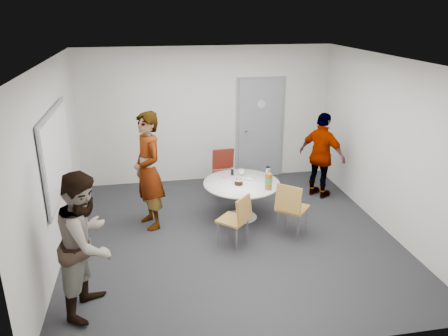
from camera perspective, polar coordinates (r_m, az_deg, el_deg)
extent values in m
plane|color=#232327|center=(6.95, 0.89, -8.84)|extent=(5.00, 5.00, 0.00)
plane|color=silver|center=(6.11, 1.03, 13.86)|extent=(5.00, 5.00, 0.00)
plane|color=beige|center=(8.78, -2.26, 6.88)|extent=(5.00, 0.00, 5.00)
plane|color=beige|center=(6.43, -21.48, 0.37)|extent=(0.00, 5.00, 5.00)
plane|color=beige|center=(7.30, 20.61, 2.78)|extent=(0.00, 5.00, 5.00)
plane|color=beige|center=(4.18, 7.74, -9.03)|extent=(5.00, 0.00, 5.00)
cube|color=gray|center=(9.04, 4.74, 5.11)|extent=(0.90, 0.05, 2.05)
cube|color=gray|center=(9.07, 4.70, 5.15)|extent=(1.02, 0.04, 2.12)
cylinder|color=#B2BFC6|center=(8.89, 4.89, 8.32)|extent=(0.16, 0.01, 0.16)
cylinder|color=silver|center=(8.91, 2.84, 4.89)|extent=(0.04, 0.14, 0.04)
cube|color=gray|center=(6.57, -20.99, 1.79)|extent=(0.03, 1.90, 1.25)
cube|color=white|center=(6.57, -20.82, 1.80)|extent=(0.01, 1.78, 1.13)
cylinder|color=white|center=(7.24, 2.30, -1.99)|extent=(1.26, 1.26, 0.03)
cylinder|color=silver|center=(7.36, 2.27, -4.29)|extent=(0.09, 0.09, 0.61)
cylinder|color=silver|center=(7.50, 2.24, -6.45)|extent=(0.54, 0.54, 0.02)
cylinder|color=white|center=(7.12, 1.92, -2.20)|extent=(0.18, 0.18, 0.01)
cylinder|color=black|center=(7.10, 1.93, -1.90)|extent=(0.14, 0.14, 0.07)
cylinder|color=silver|center=(7.09, 1.93, -1.56)|extent=(0.14, 0.14, 0.02)
cylinder|color=#925420|center=(6.94, 5.84, -1.77)|extent=(0.11, 0.11, 0.26)
cylinder|color=#3D8D38|center=(6.94, 5.84, -1.69)|extent=(0.12, 0.12, 0.10)
cone|color=#925420|center=(6.88, 5.89, -0.55)|extent=(0.11, 0.11, 0.05)
cylinder|color=#579C46|center=(6.87, 5.90, -0.23)|extent=(0.04, 0.04, 0.03)
imported|color=white|center=(7.54, 2.29, -0.54)|extent=(0.16, 0.16, 0.09)
cylinder|color=black|center=(7.52, 1.09, -0.49)|extent=(0.05, 0.05, 0.12)
cylinder|color=silver|center=(7.44, 5.73, -0.59)|extent=(0.07, 0.07, 0.17)
cylinder|color=black|center=(7.41, 5.76, 0.13)|extent=(0.07, 0.07, 0.03)
cube|color=#E17077|center=(7.42, 0.20, -1.17)|extent=(0.13, 0.08, 0.02)
ellipsoid|color=white|center=(7.32, 3.30, -1.47)|extent=(0.19, 0.19, 0.03)
cube|color=brown|center=(6.51, 1.17, -6.78)|extent=(0.56, 0.56, 0.03)
cube|color=brown|center=(6.33, 2.64, -5.45)|extent=(0.32, 0.33, 0.38)
cylinder|color=silver|center=(6.80, 0.69, -7.52)|extent=(0.02, 0.02, 0.42)
cylinder|color=silver|center=(6.56, -0.78, -8.62)|extent=(0.02, 0.02, 0.42)
cylinder|color=silver|center=(6.66, 3.05, -8.19)|extent=(0.02, 0.02, 0.42)
cylinder|color=silver|center=(6.42, 1.65, -9.35)|extent=(0.02, 0.02, 0.42)
cube|color=brown|center=(6.87, 8.95, -5.19)|extent=(0.60, 0.60, 0.04)
cube|color=brown|center=(6.60, 8.41, -4.03)|extent=(0.37, 0.33, 0.41)
cylinder|color=silver|center=(7.07, 10.68, -6.62)|extent=(0.02, 0.02, 0.46)
cylinder|color=silver|center=(7.17, 8.09, -6.03)|extent=(0.02, 0.02, 0.46)
cylinder|color=silver|center=(6.78, 9.67, -7.78)|extent=(0.02, 0.02, 0.46)
cylinder|color=silver|center=(6.89, 6.97, -7.15)|extent=(0.02, 0.02, 0.46)
cube|color=#5F1D13|center=(8.12, 0.23, -0.82)|extent=(0.46, 0.46, 0.04)
cube|color=#5F1D13|center=(8.23, -0.12, 1.19)|extent=(0.41, 0.12, 0.41)
cylinder|color=silver|center=(8.01, -0.66, -2.89)|extent=(0.02, 0.02, 0.46)
cylinder|color=silver|center=(8.09, 1.72, -2.66)|extent=(0.02, 0.02, 0.46)
cylinder|color=silver|center=(8.32, -1.22, -1.98)|extent=(0.02, 0.02, 0.46)
cylinder|color=silver|center=(8.40, 1.08, -1.76)|extent=(0.02, 0.02, 0.46)
imported|color=#A5C6EA|center=(6.99, -9.85, -0.39)|extent=(0.67, 0.81, 1.91)
imported|color=white|center=(5.27, -17.47, -9.30)|extent=(0.87, 0.99, 1.73)
imported|color=black|center=(8.24, 12.66, 1.56)|extent=(0.88, 0.99, 1.61)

